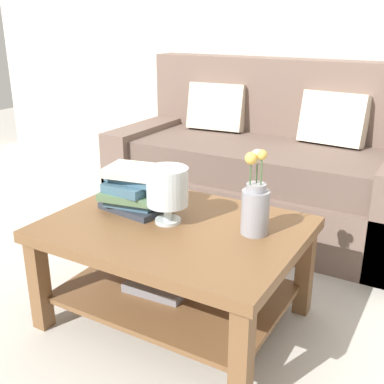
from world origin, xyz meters
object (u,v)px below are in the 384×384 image
Objects in this scene: glass_hurricane_vase at (167,188)px; flower_pitcher at (255,204)px; book_stack_main at (135,189)px; couch at (264,170)px; coffee_table at (174,252)px.

flower_pitcher reaches higher than glass_hurricane_vase.
flower_pitcher reaches higher than book_stack_main.
book_stack_main is at bearing -97.27° from couch.
flower_pitcher is (0.57, 0.04, 0.03)m from book_stack_main.
coffee_table is 4.38× the size of glass_hurricane_vase.
couch is 1.26m from coffee_table.
glass_hurricane_vase is 0.38m from flower_pitcher.
flower_pitcher reaches higher than coffee_table.
glass_hurricane_vase is at bearing -167.01° from flower_pitcher.
couch is 5.37× the size of flower_pitcher.
coffee_table is 0.34m from book_stack_main.
flower_pitcher is (0.42, -1.17, 0.24)m from couch.
couch is 1.78× the size of coffee_table.
couch reaches higher than book_stack_main.
book_stack_main is (-0.15, -1.21, 0.21)m from couch.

